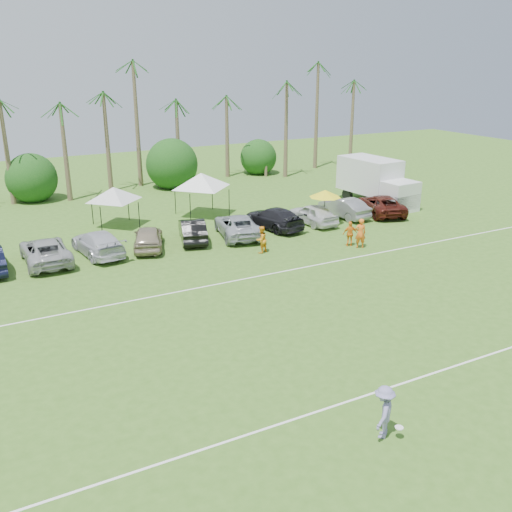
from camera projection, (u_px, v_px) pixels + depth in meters
name	position (u px, v px, depth m)	size (l,w,h in m)	color
ground	(402.00, 427.00, 18.36)	(120.00, 120.00, 0.00)	#3B641E
field_lines	(278.00, 329.00, 25.03)	(80.00, 12.10, 0.01)	white
palm_tree_4	(49.00, 107.00, 45.80)	(2.40, 2.40, 8.90)	brown
palm_tree_5	(98.00, 95.00, 47.28)	(2.40, 2.40, 9.90)	brown
palm_tree_6	(144.00, 83.00, 48.77)	(2.40, 2.40, 10.90)	brown
palm_tree_7	(187.00, 72.00, 50.27)	(2.40, 2.40, 11.90)	brown
palm_tree_8	(238.00, 100.00, 53.34)	(2.40, 2.40, 8.90)	brown
palm_tree_9	(284.00, 89.00, 55.27)	(2.40, 2.40, 9.90)	brown
palm_tree_10	(327.00, 79.00, 57.20)	(2.40, 2.40, 10.90)	brown
palm_tree_11	(360.00, 70.00, 58.70)	(2.40, 2.40, 11.90)	brown
bush_tree_1	(30.00, 177.00, 47.62)	(4.00, 4.00, 4.00)	brown
bush_tree_2	(167.00, 165.00, 52.94)	(4.00, 4.00, 4.00)	brown
bush_tree_3	(261.00, 157.00, 57.37)	(4.00, 4.00, 4.00)	brown
sideline_player_a	(360.00, 233.00, 35.41)	(0.69, 0.45, 1.89)	orange
sideline_player_b	(261.00, 240.00, 34.53)	(0.81, 0.63, 1.67)	orange
sideline_player_c	(350.00, 234.00, 35.79)	(0.94, 0.39, 1.60)	orange
box_truck	(377.00, 181.00, 45.75)	(3.16, 7.17, 3.60)	silver
canopy_tent_left	(113.00, 187.00, 39.30)	(4.05, 4.05, 3.29)	black
canopy_tent_right	(201.00, 173.00, 41.78)	(4.70, 4.70, 3.81)	black
market_umbrella	(325.00, 194.00, 39.90)	(2.26, 2.26, 2.51)	black
frisbee_player	(384.00, 412.00, 17.66)	(1.31, 1.21, 1.77)	#817BAF
parked_car_2	(45.00, 251.00, 32.84)	(2.42, 5.26, 1.46)	#A9A9A9
parked_car_3	(98.00, 243.00, 34.24)	(2.05, 5.03, 1.46)	silver
parked_car_4	(148.00, 237.00, 35.30)	(1.73, 4.29, 1.46)	gray
parked_car_5	(192.00, 230.00, 36.83)	(1.55, 4.43, 1.46)	black
parked_car_6	(238.00, 226.00, 37.79)	(2.42, 5.26, 1.46)	#A8ADB2
parked_car_7	(274.00, 218.00, 39.55)	(2.05, 5.03, 1.46)	black
parked_car_8	(313.00, 214.00, 40.59)	(1.73, 4.29, 1.46)	silver
parked_car_9	(344.00, 208.00, 42.30)	(1.55, 4.43, 1.46)	gray
parked_car_10	(381.00, 205.00, 43.16)	(2.42, 5.26, 1.46)	#4C1811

